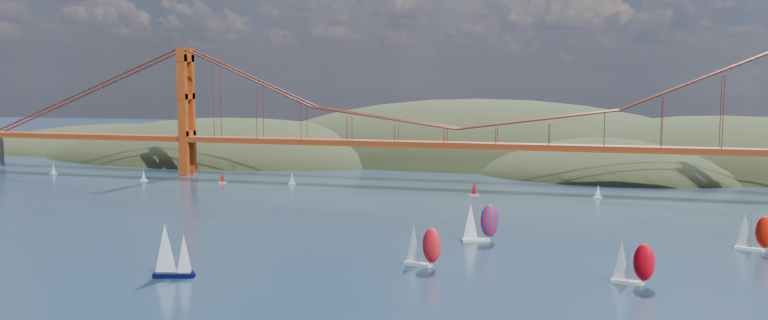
{
  "coord_description": "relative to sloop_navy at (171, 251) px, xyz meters",
  "views": [
    {
      "loc": [
        53.41,
        -109.28,
        40.34
      ],
      "look_at": [
        -4.29,
        90.0,
        18.67
      ],
      "focal_mm": 35.0,
      "sensor_mm": 36.0,
      "label": 1
    }
  ],
  "objects": [
    {
      "name": "racer_rwb",
      "position": [
        55.95,
        52.45,
        -0.42
      ],
      "size": [
        9.66,
        6.47,
        10.8
      ],
      "rotation": [
        0.0,
        0.0,
        0.38
      ],
      "color": "silver",
      "rests_on": "ground"
    },
    {
      "name": "racer_1",
      "position": [
        91.49,
        20.87,
        -0.96
      ],
      "size": [
        8.61,
        4.62,
        9.66
      ],
      "rotation": [
        0.0,
        0.0,
        -0.21
      ],
      "color": "silver",
      "rests_on": "ground"
    },
    {
      "name": "distant_boat_2",
      "position": [
        -60.3,
        133.83,
        -3.12
      ],
      "size": [
        3.0,
        2.0,
        4.7
      ],
      "color": "silver",
      "rests_on": "ground"
    },
    {
      "name": "distant_boat_1",
      "position": [
        -94.23,
        130.35,
        -3.12
      ],
      "size": [
        3.0,
        2.0,
        4.7
      ],
      "color": "silver",
      "rests_on": "ground"
    },
    {
      "name": "sloop_navy",
      "position": [
        0.0,
        0.0,
        0.0
      ],
      "size": [
        8.45,
        5.82,
        12.52
      ],
      "rotation": [
        0.0,
        0.0,
        0.28
      ],
      "color": "black",
      "rests_on": "ground"
    },
    {
      "name": "distant_boat_3",
      "position": [
        -31.98,
        138.22,
        -3.12
      ],
      "size": [
        3.0,
        2.0,
        4.7
      ],
      "color": "silver",
      "rests_on": "ground"
    },
    {
      "name": "racer_3",
      "position": [
        120.72,
        60.2,
        -0.85
      ],
      "size": [
        8.83,
        4.91,
        9.89
      ],
      "rotation": [
        0.0,
        0.0,
        -0.24
      ],
      "color": "white",
      "rests_on": "ground"
    },
    {
      "name": "distant_boat_8",
      "position": [
        84.55,
        134.8,
        -3.12
      ],
      "size": [
        3.0,
        2.0,
        4.7
      ],
      "color": "silver",
      "rests_on": "ground"
    },
    {
      "name": "headlands",
      "position": [
        76.1,
        254.1,
        -17.98
      ],
      "size": [
        725.0,
        225.0,
        96.0
      ],
      "color": "black",
      "rests_on": "ground"
    },
    {
      "name": "distant_boat_0",
      "position": [
        -146.51,
        140.27,
        -3.12
      ],
      "size": [
        3.0,
        2.0,
        4.7
      ],
      "color": "silver",
      "rests_on": "ground"
    },
    {
      "name": "racer_0",
      "position": [
        47.79,
        23.58,
        -0.83
      ],
      "size": [
        8.87,
        5.03,
        9.94
      ],
      "rotation": [
        0.0,
        0.0,
        -0.25
      ],
      "color": "silver",
      "rests_on": "ground"
    },
    {
      "name": "bridge",
      "position": [
        29.4,
        155.81,
        26.71
      ],
      "size": [
        552.0,
        12.0,
        55.0
      ],
      "color": "maroon",
      "rests_on": "ground"
    },
    {
      "name": "distant_boat_9",
      "position": [
        42.01,
        129.15,
        -3.12
      ],
      "size": [
        3.0,
        2.0,
        4.7
      ],
      "color": "silver",
      "rests_on": "ground"
    }
  ]
}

